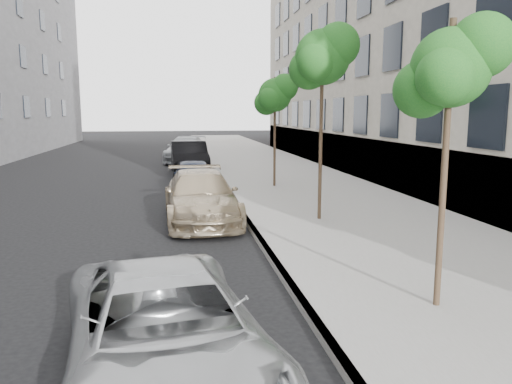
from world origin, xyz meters
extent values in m
plane|color=black|center=(0.00, 0.00, 0.00)|extent=(160.00, 160.00, 0.00)
cube|color=gray|center=(4.30, 24.00, 0.07)|extent=(6.40, 72.00, 0.14)
cube|color=#9E9B93|center=(1.18, 24.00, 0.07)|extent=(0.15, 72.00, 0.14)
cylinder|color=#38281C|center=(3.20, 1.50, 2.31)|extent=(0.10, 0.10, 4.33)
sphere|color=#15541D|center=(3.20, 1.50, 3.77)|extent=(1.16, 1.16, 1.16)
sphere|color=#15541D|center=(3.55, 1.30, 4.07)|extent=(0.93, 0.93, 0.93)
sphere|color=#15541D|center=(2.90, 1.75, 3.47)|extent=(0.87, 0.87, 0.87)
cylinder|color=#38281C|center=(3.20, 8.00, 2.72)|extent=(0.10, 0.10, 5.16)
sphere|color=#15541D|center=(3.20, 8.00, 4.60)|extent=(1.49, 1.49, 1.49)
sphere|color=#15541D|center=(3.55, 7.80, 4.90)|extent=(1.20, 1.20, 1.20)
sphere|color=#15541D|center=(2.90, 8.25, 4.30)|extent=(1.12, 1.12, 1.12)
cylinder|color=#38281C|center=(3.20, 14.50, 2.32)|extent=(0.10, 0.10, 4.37)
sphere|color=#15541D|center=(3.20, 14.50, 3.81)|extent=(1.34, 1.34, 1.34)
sphere|color=#15541D|center=(3.55, 14.30, 4.11)|extent=(1.07, 1.07, 1.07)
sphere|color=#15541D|center=(2.90, 14.75, 3.51)|extent=(1.00, 1.00, 1.00)
imported|color=#A8ABAC|center=(-0.97, 0.05, 0.65)|extent=(2.86, 4.98, 1.31)
imported|color=tan|center=(-0.10, 8.85, 0.72)|extent=(2.18, 5.04, 1.45)
imported|color=black|center=(-0.10, 14.05, 0.65)|extent=(1.57, 3.83, 1.30)
imported|color=black|center=(-0.10, 20.23, 0.83)|extent=(1.91, 5.07, 1.65)
imported|color=#96999D|center=(-0.10, 26.41, 0.79)|extent=(3.12, 5.75, 1.58)
camera|label=1|loc=(-0.80, -5.41, 3.14)|focal=35.00mm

